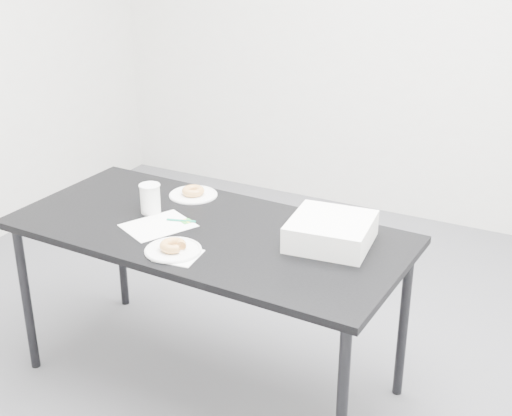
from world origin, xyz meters
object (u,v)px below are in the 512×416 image
at_px(bakery_box, 331,231).
at_px(donut_far, 193,191).
at_px(coffee_cup, 150,198).
at_px(pen, 181,220).
at_px(donut_near, 173,245).
at_px(plate_near, 173,250).
at_px(scorecard, 158,226).
at_px(table, 207,241).
at_px(plate_far, 193,195).

bearing_deg(bakery_box, donut_far, 161.00).
bearing_deg(donut_far, coffee_cup, -104.42).
bearing_deg(pen, coffee_cup, 154.72).
xyz_separation_m(pen, donut_near, (0.12, -0.25, 0.02)).
bearing_deg(pen, bakery_box, -7.87).
relative_size(coffee_cup, bakery_box, 0.41).
bearing_deg(donut_near, plate_near, 0.00).
xyz_separation_m(pen, donut_far, (-0.11, 0.27, 0.02)).
bearing_deg(plate_near, scorecard, 137.74).
height_order(plate_near, coffee_cup, coffee_cup).
distance_m(table, bakery_box, 0.53).
bearing_deg(donut_far, bakery_box, -12.98).
height_order(plate_far, donut_far, donut_far).
xyz_separation_m(table, donut_near, (-0.01, -0.24, 0.08)).
relative_size(scorecard, plate_far, 1.23).
bearing_deg(donut_near, donut_far, 114.13).
relative_size(table, plate_near, 7.65).
height_order(donut_near, coffee_cup, coffee_cup).
xyz_separation_m(donut_near, donut_far, (-0.23, 0.52, -0.00)).
distance_m(donut_far, bakery_box, 0.76).
relative_size(plate_far, bakery_box, 0.71).
bearing_deg(table, donut_near, -89.53).
height_order(plate_near, donut_near, donut_near).
xyz_separation_m(scorecard, donut_far, (-0.05, 0.35, 0.02)).
bearing_deg(table, plate_near, -89.53).
distance_m(scorecard, plate_far, 0.35).
relative_size(pen, plate_far, 0.57).
xyz_separation_m(table, plate_far, (-0.24, 0.28, 0.06)).
bearing_deg(plate_near, pen, 116.46).
bearing_deg(donut_near, coffee_cup, 137.22).
distance_m(plate_near, plate_far, 0.57).
distance_m(plate_far, bakery_box, 0.76).
relative_size(table, plate_far, 7.64).
relative_size(plate_far, donut_far, 2.13).
height_order(table, coffee_cup, coffee_cup).
bearing_deg(donut_far, plate_far, 0.00).
bearing_deg(plate_near, donut_near, 180.00).
height_order(pen, donut_far, donut_far).
relative_size(scorecard, pen, 2.15).
xyz_separation_m(plate_near, coffee_cup, (-0.29, 0.27, 0.06)).
bearing_deg(pen, donut_near, -80.27).
relative_size(table, donut_near, 16.29).
bearing_deg(coffee_cup, scorecard, -43.66).
xyz_separation_m(scorecard, bakery_box, (0.70, 0.18, 0.05)).
relative_size(plate_near, plate_far, 1.00).
bearing_deg(bakery_box, table, -174.10).
bearing_deg(plate_near, donut_far, 114.13).
relative_size(table, coffee_cup, 13.07).
distance_m(pen, bakery_box, 0.64).
bearing_deg(scorecard, coffee_cup, 162.61).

